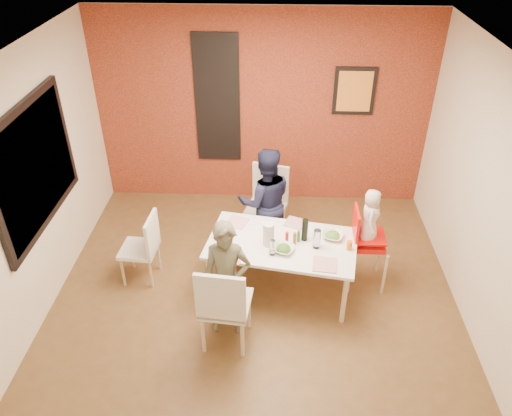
{
  "coord_description": "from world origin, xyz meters",
  "views": [
    {
      "loc": [
        0.19,
        -4.09,
        3.95
      ],
      "look_at": [
        0.0,
        0.3,
        1.05
      ],
      "focal_mm": 35.0,
      "sensor_mm": 36.0,
      "label": 1
    }
  ],
  "objects_px": {
    "high_chair": "(364,240)",
    "child_near": "(227,280)",
    "chair_near": "(224,304)",
    "child_far": "(265,202)",
    "toddler": "(370,217)",
    "wine_bottle": "(305,230)",
    "dining_table": "(282,246)",
    "chair_far": "(268,200)",
    "chair_left": "(145,245)",
    "paper_towel_roll": "(269,234)"
  },
  "relations": [
    {
      "from": "high_chair",
      "to": "child_near",
      "type": "height_order",
      "value": "child_near"
    },
    {
      "from": "toddler",
      "to": "chair_far",
      "type": "bearing_deg",
      "value": 61.41
    },
    {
      "from": "chair_far",
      "to": "high_chair",
      "type": "xyz_separation_m",
      "value": [
        1.1,
        -0.83,
        0.03
      ]
    },
    {
      "from": "chair_left",
      "to": "child_near",
      "type": "distance_m",
      "value": 1.27
    },
    {
      "from": "chair_left",
      "to": "wine_bottle",
      "type": "relative_size",
      "value": 3.32
    },
    {
      "from": "dining_table",
      "to": "child_far",
      "type": "xyz_separation_m",
      "value": [
        -0.2,
        0.75,
        0.09
      ]
    },
    {
      "from": "chair_far",
      "to": "child_near",
      "type": "bearing_deg",
      "value": -87.43
    },
    {
      "from": "chair_far",
      "to": "paper_towel_roll",
      "type": "distance_m",
      "value": 1.07
    },
    {
      "from": "chair_left",
      "to": "child_near",
      "type": "xyz_separation_m",
      "value": [
        1.01,
        -0.74,
        0.17
      ]
    },
    {
      "from": "wine_bottle",
      "to": "child_near",
      "type": "bearing_deg",
      "value": -139.17
    },
    {
      "from": "chair_far",
      "to": "high_chair",
      "type": "distance_m",
      "value": 1.38
    },
    {
      "from": "high_chair",
      "to": "child_far",
      "type": "distance_m",
      "value": 1.27
    },
    {
      "from": "dining_table",
      "to": "child_far",
      "type": "distance_m",
      "value": 0.78
    },
    {
      "from": "toddler",
      "to": "chair_near",
      "type": "bearing_deg",
      "value": 132.68
    },
    {
      "from": "wine_bottle",
      "to": "chair_far",
      "type": "bearing_deg",
      "value": 114.12
    },
    {
      "from": "chair_left",
      "to": "child_near",
      "type": "height_order",
      "value": "child_near"
    },
    {
      "from": "child_near",
      "to": "child_far",
      "type": "distance_m",
      "value": 1.42
    },
    {
      "from": "chair_near",
      "to": "toddler",
      "type": "relative_size",
      "value": 1.57
    },
    {
      "from": "high_chair",
      "to": "paper_towel_roll",
      "type": "relative_size",
      "value": 3.7
    },
    {
      "from": "dining_table",
      "to": "chair_far",
      "type": "bearing_deg",
      "value": 100.22
    },
    {
      "from": "wine_bottle",
      "to": "paper_towel_roll",
      "type": "bearing_deg",
      "value": -165.48
    },
    {
      "from": "dining_table",
      "to": "chair_far",
      "type": "relative_size",
      "value": 1.7
    },
    {
      "from": "toddler",
      "to": "paper_towel_roll",
      "type": "height_order",
      "value": "toddler"
    },
    {
      "from": "child_near",
      "to": "toddler",
      "type": "distance_m",
      "value": 1.7
    },
    {
      "from": "chair_near",
      "to": "dining_table",
      "type": "bearing_deg",
      "value": -116.29
    },
    {
      "from": "child_near",
      "to": "dining_table",
      "type": "bearing_deg",
      "value": 48.68
    },
    {
      "from": "chair_near",
      "to": "child_far",
      "type": "height_order",
      "value": "child_far"
    },
    {
      "from": "wine_bottle",
      "to": "chair_left",
      "type": "bearing_deg",
      "value": 178.0
    },
    {
      "from": "chair_near",
      "to": "chair_left",
      "type": "bearing_deg",
      "value": -38.67
    },
    {
      "from": "high_chair",
      "to": "toddler",
      "type": "relative_size",
      "value": 1.51
    },
    {
      "from": "child_near",
      "to": "paper_towel_roll",
      "type": "distance_m",
      "value": 0.72
    },
    {
      "from": "dining_table",
      "to": "child_far",
      "type": "bearing_deg",
      "value": 105.18
    },
    {
      "from": "chair_near",
      "to": "child_near",
      "type": "relative_size",
      "value": 0.78
    },
    {
      "from": "child_far",
      "to": "dining_table",
      "type": "bearing_deg",
      "value": 95.43
    },
    {
      "from": "chair_far",
      "to": "high_chair",
      "type": "relative_size",
      "value": 1.02
    },
    {
      "from": "chair_left",
      "to": "toddler",
      "type": "distance_m",
      "value": 2.54
    },
    {
      "from": "paper_towel_roll",
      "to": "high_chair",
      "type": "bearing_deg",
      "value": 11.28
    },
    {
      "from": "chair_near",
      "to": "chair_left",
      "type": "xyz_separation_m",
      "value": [
        -1.0,
        0.99,
        -0.09
      ]
    },
    {
      "from": "child_near",
      "to": "child_far",
      "type": "xyz_separation_m",
      "value": [
        0.34,
        1.37,
        0.04
      ]
    },
    {
      "from": "high_chair",
      "to": "wine_bottle",
      "type": "distance_m",
      "value": 0.71
    },
    {
      "from": "chair_far",
      "to": "toddler",
      "type": "relative_size",
      "value": 1.54
    },
    {
      "from": "wine_bottle",
      "to": "child_far",
      "type": "bearing_deg",
      "value": 122.68
    },
    {
      "from": "chair_near",
      "to": "wine_bottle",
      "type": "distance_m",
      "value": 1.24
    },
    {
      "from": "dining_table",
      "to": "chair_near",
      "type": "distance_m",
      "value": 1.03
    },
    {
      "from": "high_chair",
      "to": "child_far",
      "type": "relative_size",
      "value": 0.71
    },
    {
      "from": "chair_left",
      "to": "toddler",
      "type": "relative_size",
      "value": 1.33
    },
    {
      "from": "dining_table",
      "to": "chair_far",
      "type": "distance_m",
      "value": 1.01
    },
    {
      "from": "toddler",
      "to": "child_near",
      "type": "bearing_deg",
      "value": 125.83
    },
    {
      "from": "child_far",
      "to": "paper_towel_roll",
      "type": "xyz_separation_m",
      "value": [
        0.06,
        -0.79,
        0.1
      ]
    },
    {
      "from": "chair_left",
      "to": "high_chair",
      "type": "distance_m",
      "value": 2.48
    }
  ]
}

